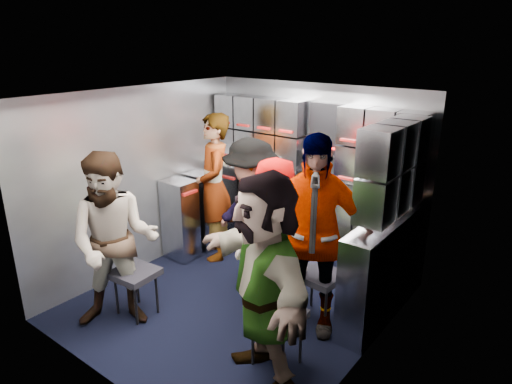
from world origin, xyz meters
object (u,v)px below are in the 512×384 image
Objects in this scene: jump_seat_mid_right at (319,278)px; attendant_arc_c at (274,235)px; jump_seat_near_right at (277,320)px; attendant_arc_d at (312,236)px; jump_seat_near_left at (135,275)px; attendant_arc_e at (264,281)px; attendant_arc_b at (252,215)px; jump_seat_center at (284,265)px; attendant_arc_a at (115,242)px; attendant_standing at (214,188)px; jump_seat_mid_left at (262,249)px.

attendant_arc_c is at bearing -170.69° from jump_seat_mid_right.
attendant_arc_d is (-0.07, 0.62, 0.50)m from jump_seat_near_right.
jump_seat_near_left is at bearing -175.67° from attendant_arc_d.
attendant_arc_e reaches higher than jump_seat_near_left.
attendant_arc_c is at bearing 150.28° from attendant_arc_e.
attendant_arc_d is at bearing -25.45° from attendant_arc_c.
attendant_arc_b is (-0.97, 0.90, 0.39)m from jump_seat_near_right.
jump_seat_near_left is 1.77m from jump_seat_mid_right.
jump_seat_near_right is 0.97m from attendant_arc_c.
jump_seat_near_right reaches higher than jump_seat_center.
attendant_arc_d reaches higher than attendant_arc_e.
attendant_arc_e is at bearing -63.13° from jump_seat_center.
jump_seat_near_right is at bearing -26.54° from attendant_arc_a.
attendant_standing is 1.08× the size of attendant_arc_b.
jump_seat_mid_left is (0.54, 1.32, -0.07)m from jump_seat_near_left.
attendant_arc_d is at bearing 30.60° from jump_seat_near_left.
jump_seat_mid_left is 0.46m from jump_seat_center.
attendant_arc_d is (1.44, 0.85, 0.51)m from jump_seat_near_left.
jump_seat_near_right reaches higher than jump_seat_near_left.
jump_seat_mid_right is 1.93m from attendant_arc_a.
attendant_arc_b is at bearing 25.88° from attendant_arc_a.
jump_seat_mid_left is at bearing 126.43° from attendant_arc_d.
attendant_arc_a is at bearing -90.00° from jump_seat_near_left.
jump_seat_near_right is (0.07, -0.80, 0.00)m from jump_seat_mid_right.
attendant_standing reaches higher than jump_seat_mid_left.
attendant_arc_d reaches higher than jump_seat_near_left.
jump_seat_near_right is at bearing 118.98° from attendant_arc_e.
jump_seat_center is at bearing 145.85° from attendant_arc_e.
jump_seat_mid_right reaches higher than jump_seat_near_left.
attendant_arc_b is 1.06× the size of attendant_arc_c.
jump_seat_near_right is (0.55, -0.90, 0.06)m from jump_seat_center.
jump_seat_mid_right is 0.53m from attendant_arc_d.
jump_seat_near_left is 0.98× the size of jump_seat_mid_right.
attendant_arc_b is 0.95× the size of attendant_arc_e.
jump_seat_mid_right is 0.28× the size of attendant_arc_e.
jump_seat_mid_right is at bearing 29.88° from attendant_standing.
jump_seat_mid_right is 1.79m from attendant_standing.
jump_seat_mid_right is at bearing 35.62° from jump_seat_near_left.
attendant_standing is (-1.21, 0.29, 0.52)m from jump_seat_center.
attendant_arc_c reaches higher than jump_seat_near_right.
attendant_arc_a is at bearing -170.65° from attendant_arc_d.
jump_seat_center is at bearing 11.96° from attendant_arc_a.
attendant_standing is at bearing 177.31° from attendant_arc_b.
jump_seat_mid_left is at bearing 131.82° from jump_seat_near_right.
attendant_standing is 1.78m from attendant_arc_d.
attendant_standing is 1.62m from attendant_arc_a.
attendant_arc_b is at bearing 160.79° from attendant_arc_e.
jump_seat_center is (0.42, -0.18, 0.01)m from jump_seat_mid_left.
jump_seat_mid_left is at bearing 35.32° from attendant_standing.
attendant_standing is 2.23m from attendant_arc_e.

